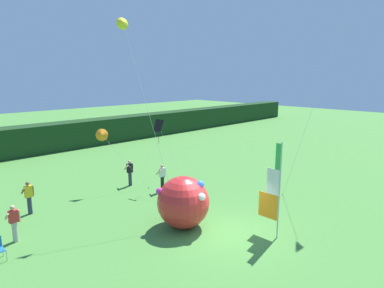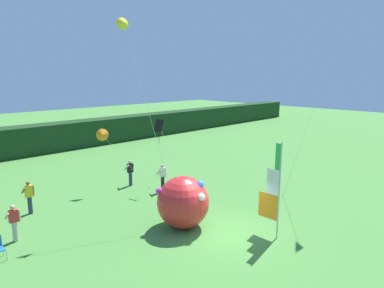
{
  "view_description": "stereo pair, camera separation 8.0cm",
  "coord_description": "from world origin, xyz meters",
  "px_view_note": "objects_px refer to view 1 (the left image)",
  "views": [
    {
      "loc": [
        -10.82,
        -8.8,
        6.98
      ],
      "look_at": [
        0.54,
        2.57,
        3.66
      ],
      "focal_mm": 31.02,
      "sensor_mm": 36.0,
      "label": 1
    },
    {
      "loc": [
        -10.76,
        -8.86,
        6.98
      ],
      "look_at": [
        0.54,
        2.57,
        3.66
      ],
      "focal_mm": 31.02,
      "sensor_mm": 36.0,
      "label": 2
    }
  ],
  "objects_px": {
    "kite_black_diamond_0": "(160,129)",
    "kite_yellow_delta_2": "(124,25)",
    "person_far_left": "(130,172)",
    "banner_flag": "(273,192)",
    "person_near_banner": "(14,222)",
    "person_far_right": "(29,197)",
    "person_mid_field": "(162,177)",
    "kite_orange_delta_3": "(102,135)",
    "inflatable_balloon": "(183,202)"
  },
  "relations": [
    {
      "from": "person_far_left",
      "to": "kite_orange_delta_3",
      "type": "bearing_deg",
      "value": 169.21
    },
    {
      "from": "kite_black_diamond_0",
      "to": "kite_orange_delta_3",
      "type": "relative_size",
      "value": 1.12
    },
    {
      "from": "person_far_right",
      "to": "kite_yellow_delta_2",
      "type": "relative_size",
      "value": 0.18
    },
    {
      "from": "person_far_left",
      "to": "kite_yellow_delta_2",
      "type": "bearing_deg",
      "value": -124.17
    },
    {
      "from": "person_far_left",
      "to": "inflatable_balloon",
      "type": "height_order",
      "value": "inflatable_balloon"
    },
    {
      "from": "person_near_banner",
      "to": "inflatable_balloon",
      "type": "bearing_deg",
      "value": -33.8
    },
    {
      "from": "person_mid_field",
      "to": "inflatable_balloon",
      "type": "bearing_deg",
      "value": -118.86
    },
    {
      "from": "inflatable_balloon",
      "to": "person_mid_field",
      "type": "bearing_deg",
      "value": 61.14
    },
    {
      "from": "banner_flag",
      "to": "person_far_left",
      "type": "distance_m",
      "value": 10.24
    },
    {
      "from": "person_far_right",
      "to": "person_mid_field",
      "type": "bearing_deg",
      "value": -17.32
    },
    {
      "from": "person_near_banner",
      "to": "kite_black_diamond_0",
      "type": "height_order",
      "value": "kite_black_diamond_0"
    },
    {
      "from": "person_mid_field",
      "to": "kite_orange_delta_3",
      "type": "height_order",
      "value": "kite_orange_delta_3"
    },
    {
      "from": "banner_flag",
      "to": "person_far_left",
      "type": "xyz_separation_m",
      "value": [
        -0.48,
        10.17,
        -1.16
      ]
    },
    {
      "from": "person_near_banner",
      "to": "inflatable_balloon",
      "type": "height_order",
      "value": "inflatable_balloon"
    },
    {
      "from": "banner_flag",
      "to": "kite_yellow_delta_2",
      "type": "xyz_separation_m",
      "value": [
        -2.69,
        6.91,
        7.29
      ]
    },
    {
      "from": "person_far_left",
      "to": "person_far_right",
      "type": "distance_m",
      "value": 6.24
    },
    {
      "from": "inflatable_balloon",
      "to": "kite_black_diamond_0",
      "type": "distance_m",
      "value": 6.15
    },
    {
      "from": "person_near_banner",
      "to": "kite_yellow_delta_2",
      "type": "height_order",
      "value": "kite_yellow_delta_2"
    },
    {
      "from": "person_far_right",
      "to": "inflatable_balloon",
      "type": "relative_size",
      "value": 0.7
    },
    {
      "from": "inflatable_balloon",
      "to": "kite_black_diamond_0",
      "type": "bearing_deg",
      "value": 61.19
    },
    {
      "from": "person_mid_field",
      "to": "person_far_left",
      "type": "height_order",
      "value": "person_mid_field"
    },
    {
      "from": "banner_flag",
      "to": "kite_black_diamond_0",
      "type": "height_order",
      "value": "kite_black_diamond_0"
    },
    {
      "from": "banner_flag",
      "to": "person_near_banner",
      "type": "bearing_deg",
      "value": 137.83
    },
    {
      "from": "banner_flag",
      "to": "person_mid_field",
      "type": "relative_size",
      "value": 2.53
    },
    {
      "from": "kite_orange_delta_3",
      "to": "person_far_right",
      "type": "bearing_deg",
      "value": -174.63
    },
    {
      "from": "banner_flag",
      "to": "person_near_banner",
      "type": "distance_m",
      "value": 11.16
    },
    {
      "from": "banner_flag",
      "to": "kite_black_diamond_0",
      "type": "distance_m",
      "value": 8.48
    },
    {
      "from": "kite_yellow_delta_2",
      "to": "kite_orange_delta_3",
      "type": "xyz_separation_m",
      "value": [
        0.56,
        3.57,
        -5.86
      ]
    },
    {
      "from": "person_far_right",
      "to": "inflatable_balloon",
      "type": "bearing_deg",
      "value": -55.65
    },
    {
      "from": "person_mid_field",
      "to": "person_far_left",
      "type": "bearing_deg",
      "value": 108.73
    },
    {
      "from": "person_far_left",
      "to": "person_far_right",
      "type": "height_order",
      "value": "person_far_right"
    },
    {
      "from": "person_far_left",
      "to": "person_mid_field",
      "type": "bearing_deg",
      "value": -71.27
    },
    {
      "from": "person_far_left",
      "to": "banner_flag",
      "type": "bearing_deg",
      "value": -87.31
    },
    {
      "from": "kite_yellow_delta_2",
      "to": "kite_orange_delta_3",
      "type": "bearing_deg",
      "value": 81.17
    },
    {
      "from": "person_mid_field",
      "to": "person_far_right",
      "type": "relative_size",
      "value": 0.98
    },
    {
      "from": "person_far_left",
      "to": "kite_yellow_delta_2",
      "type": "height_order",
      "value": "kite_yellow_delta_2"
    },
    {
      "from": "person_far_left",
      "to": "kite_black_diamond_0",
      "type": "distance_m",
      "value": 3.6
    },
    {
      "from": "banner_flag",
      "to": "kite_orange_delta_3",
      "type": "bearing_deg",
      "value": 101.5
    },
    {
      "from": "inflatable_balloon",
      "to": "kite_orange_delta_3",
      "type": "relative_size",
      "value": 0.64
    },
    {
      "from": "kite_yellow_delta_2",
      "to": "person_far_right",
      "type": "bearing_deg",
      "value": 142.03
    },
    {
      "from": "person_near_banner",
      "to": "inflatable_balloon",
      "type": "relative_size",
      "value": 0.66
    },
    {
      "from": "person_mid_field",
      "to": "kite_orange_delta_3",
      "type": "distance_m",
      "value": 4.42
    },
    {
      "from": "banner_flag",
      "to": "person_near_banner",
      "type": "relative_size",
      "value": 2.62
    },
    {
      "from": "banner_flag",
      "to": "kite_yellow_delta_2",
      "type": "distance_m",
      "value": 10.4
    },
    {
      "from": "person_far_left",
      "to": "kite_yellow_delta_2",
      "type": "distance_m",
      "value": 9.33
    },
    {
      "from": "person_mid_field",
      "to": "kite_yellow_delta_2",
      "type": "relative_size",
      "value": 0.17
    },
    {
      "from": "kite_black_diamond_0",
      "to": "kite_yellow_delta_2",
      "type": "height_order",
      "value": "kite_yellow_delta_2"
    },
    {
      "from": "person_mid_field",
      "to": "person_far_right",
      "type": "xyz_separation_m",
      "value": [
        -7.02,
        2.19,
        0.02
      ]
    },
    {
      "from": "person_mid_field",
      "to": "person_far_left",
      "type": "distance_m",
      "value": 2.43
    },
    {
      "from": "banner_flag",
      "to": "person_far_right",
      "type": "xyz_separation_m",
      "value": [
        -6.71,
        10.05,
        -1.13
      ]
    }
  ]
}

